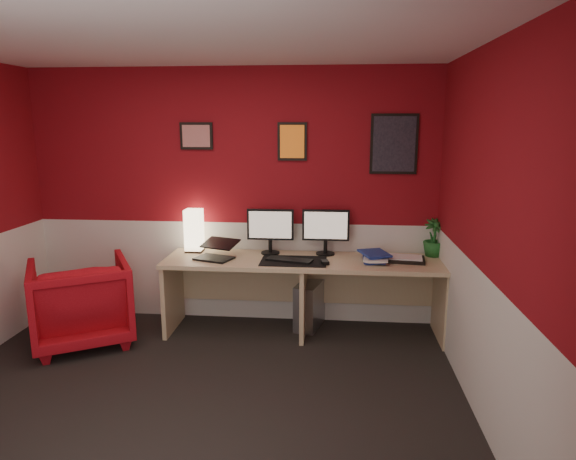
# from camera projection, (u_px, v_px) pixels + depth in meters

# --- Properties ---
(ground) EXTENTS (4.00, 3.50, 0.01)m
(ground) POSITION_uv_depth(u_px,v_px,m) (188.00, 410.00, 3.56)
(ground) COLOR black
(ground) RESTS_ON ground
(ceiling) EXTENTS (4.00, 3.50, 0.01)m
(ceiling) POSITION_uv_depth(u_px,v_px,m) (170.00, 34.00, 3.04)
(ceiling) COLOR white
(ceiling) RESTS_ON ground
(wall_back) EXTENTS (4.00, 0.01, 2.50)m
(wall_back) POSITION_uv_depth(u_px,v_px,m) (233.00, 198.00, 5.00)
(wall_back) COLOR maroon
(wall_back) RESTS_ON ground
(wall_front) EXTENTS (4.00, 0.01, 2.50)m
(wall_front) POSITION_uv_depth(u_px,v_px,m) (13.00, 360.00, 1.59)
(wall_front) COLOR maroon
(wall_front) RESTS_ON ground
(wall_right) EXTENTS (0.01, 3.50, 2.50)m
(wall_right) POSITION_uv_depth(u_px,v_px,m) (496.00, 243.00, 3.12)
(wall_right) COLOR maroon
(wall_right) RESTS_ON ground
(wainscot_back) EXTENTS (4.00, 0.01, 1.00)m
(wainscot_back) POSITION_uv_depth(u_px,v_px,m) (234.00, 271.00, 5.15)
(wainscot_back) COLOR silver
(wainscot_back) RESTS_ON ground
(wainscot_right) EXTENTS (0.01, 3.50, 1.00)m
(wainscot_right) POSITION_uv_depth(u_px,v_px,m) (485.00, 356.00, 3.28)
(wainscot_right) COLOR silver
(wainscot_right) RESTS_ON ground
(desk) EXTENTS (2.60, 0.65, 0.73)m
(desk) POSITION_uv_depth(u_px,v_px,m) (304.00, 297.00, 4.78)
(desk) COLOR tan
(desk) RESTS_ON ground
(shoji_lamp) EXTENTS (0.16, 0.16, 0.40)m
(shoji_lamp) POSITION_uv_depth(u_px,v_px,m) (194.00, 232.00, 4.96)
(shoji_lamp) COLOR #FFE5B2
(shoji_lamp) RESTS_ON desk
(laptop) EXTENTS (0.39, 0.33, 0.22)m
(laptop) POSITION_uv_depth(u_px,v_px,m) (214.00, 248.00, 4.69)
(laptop) COLOR black
(laptop) RESTS_ON desk
(monitor_left) EXTENTS (0.45, 0.06, 0.58)m
(monitor_left) POSITION_uv_depth(u_px,v_px,m) (270.00, 224.00, 4.86)
(monitor_left) COLOR black
(monitor_left) RESTS_ON desk
(monitor_right) EXTENTS (0.45, 0.06, 0.58)m
(monitor_right) POSITION_uv_depth(u_px,v_px,m) (326.00, 225.00, 4.83)
(monitor_right) COLOR black
(monitor_right) RESTS_ON desk
(desk_mat) EXTENTS (0.60, 0.38, 0.01)m
(desk_mat) POSITION_uv_depth(u_px,v_px,m) (294.00, 261.00, 4.64)
(desk_mat) COLOR black
(desk_mat) RESTS_ON desk
(keyboard) EXTENTS (0.44, 0.24, 0.02)m
(keyboard) POSITION_uv_depth(u_px,v_px,m) (289.00, 260.00, 4.64)
(keyboard) COLOR black
(keyboard) RESTS_ON desk_mat
(mouse) EXTENTS (0.08, 0.11, 0.03)m
(mouse) POSITION_uv_depth(u_px,v_px,m) (325.00, 262.00, 4.54)
(mouse) COLOR black
(mouse) RESTS_ON desk_mat
(book_bottom) EXTENTS (0.21, 0.27, 0.03)m
(book_bottom) POSITION_uv_depth(u_px,v_px,m) (363.00, 260.00, 4.64)
(book_bottom) COLOR navy
(book_bottom) RESTS_ON desk
(book_middle) EXTENTS (0.24, 0.32, 0.02)m
(book_middle) POSITION_uv_depth(u_px,v_px,m) (364.00, 258.00, 4.62)
(book_middle) COLOR silver
(book_middle) RESTS_ON book_bottom
(book_top) EXTENTS (0.31, 0.37, 0.03)m
(book_top) POSITION_uv_depth(u_px,v_px,m) (363.00, 255.00, 4.63)
(book_top) COLOR navy
(book_top) RESTS_ON book_middle
(zen_tray) EXTENTS (0.38, 0.29, 0.03)m
(zen_tray) POSITION_uv_depth(u_px,v_px,m) (405.00, 259.00, 4.65)
(zen_tray) COLOR black
(zen_tray) RESTS_ON desk
(potted_plant) EXTENTS (0.22, 0.22, 0.36)m
(potted_plant) POSITION_uv_depth(u_px,v_px,m) (434.00, 238.00, 4.79)
(potted_plant) COLOR #19591E
(potted_plant) RESTS_ON desk
(pc_tower) EXTENTS (0.31, 0.49, 0.45)m
(pc_tower) POSITION_uv_depth(u_px,v_px,m) (310.00, 304.00, 4.98)
(pc_tower) COLOR #99999E
(pc_tower) RESTS_ON ground
(armchair) EXTENTS (1.14, 1.15, 0.77)m
(armchair) POSITION_uv_depth(u_px,v_px,m) (81.00, 302.00, 4.59)
(armchair) COLOR red
(armchair) RESTS_ON ground
(art_left) EXTENTS (0.32, 0.02, 0.26)m
(art_left) POSITION_uv_depth(u_px,v_px,m) (196.00, 136.00, 4.89)
(art_left) COLOR red
(art_left) RESTS_ON wall_back
(art_center) EXTENTS (0.28, 0.02, 0.36)m
(art_center) POSITION_uv_depth(u_px,v_px,m) (292.00, 142.00, 4.82)
(art_center) COLOR orange
(art_center) RESTS_ON wall_back
(art_right) EXTENTS (0.44, 0.02, 0.56)m
(art_right) POSITION_uv_depth(u_px,v_px,m) (394.00, 144.00, 4.74)
(art_right) COLOR black
(art_right) RESTS_ON wall_back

